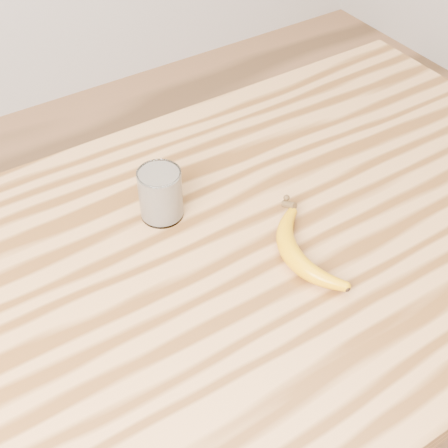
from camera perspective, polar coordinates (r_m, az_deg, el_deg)
table at (r=1.13m, az=4.62°, el=-5.31°), size 1.20×0.80×0.90m
smoothie_glass at (r=1.04m, az=-5.82°, el=2.76°), size 0.07×0.07×0.09m
banana at (r=0.98m, az=6.17°, el=-2.83°), size 0.14×0.28×0.03m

